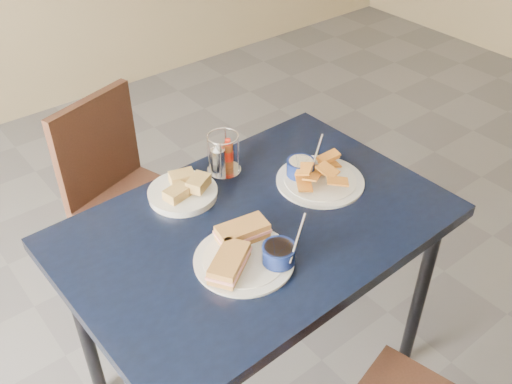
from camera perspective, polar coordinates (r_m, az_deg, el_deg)
ground at (r=2.26m, az=6.59°, el=-16.36°), size 6.00×6.00×0.00m
dining_table at (r=1.69m, az=0.05°, el=-4.92°), size 1.12×0.76×0.75m
chair_far at (r=2.33m, az=-13.12°, el=1.03°), size 0.48×0.48×0.82m
sandwich_plate at (r=1.51m, az=-0.90°, el=-6.04°), size 0.30×0.27×0.12m
plantain_plate at (r=1.80m, az=5.82°, el=1.69°), size 0.28×0.28×0.12m
bread_basket at (r=1.74m, az=-7.23°, el=0.10°), size 0.21×0.21×0.07m
condiment_caddy at (r=1.81m, az=-3.41°, el=3.55°), size 0.11×0.11×0.14m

